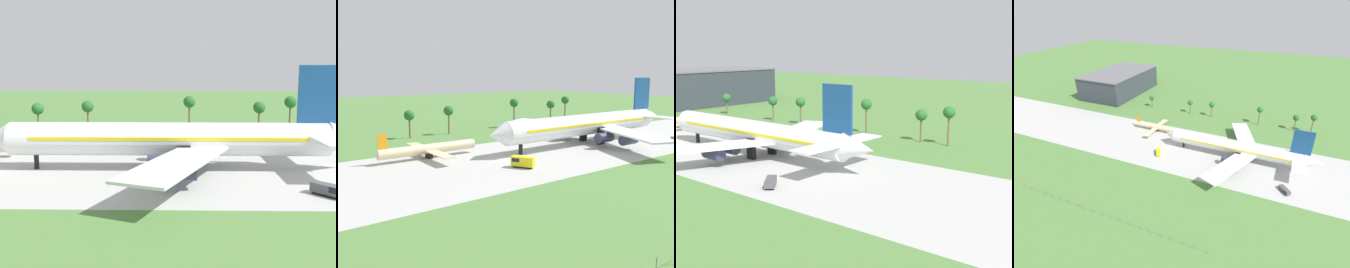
% 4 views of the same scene
% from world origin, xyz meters
% --- Properties ---
extents(ground_plane, '(600.00, 600.00, 0.00)m').
position_xyz_m(ground_plane, '(0.00, 0.00, 0.00)').
color(ground_plane, '#517F3D').
extents(taxiway_strip, '(320.00, 44.00, 0.02)m').
position_xyz_m(taxiway_strip, '(0.00, 0.00, 0.01)').
color(taxiway_strip, '#B2B2AD').
rests_on(taxiway_strip, ground_plane).
extents(jet_airliner, '(76.17, 62.48, 20.58)m').
position_xyz_m(jet_airliner, '(35.80, 2.46, 6.09)').
color(jet_airliner, white).
rests_on(jet_airliner, ground_plane).
extents(regional_aircraft, '(26.73, 24.07, 7.46)m').
position_xyz_m(regional_aircraft, '(-14.67, 13.28, 2.45)').
color(regional_aircraft, beige).
rests_on(regional_aircraft, ground_plane).
extents(fuel_truck, '(4.45, 5.74, 2.68)m').
position_xyz_m(fuel_truck, '(-1.32, -9.18, 1.43)').
color(fuel_truck, black).
rests_on(fuel_truck, ground_plane).
extents(palm_tree_row, '(108.65, 3.60, 11.88)m').
position_xyz_m(palm_tree_row, '(22.97, 45.96, 8.45)').
color(palm_tree_row, brown).
rests_on(palm_tree_row, ground_plane).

